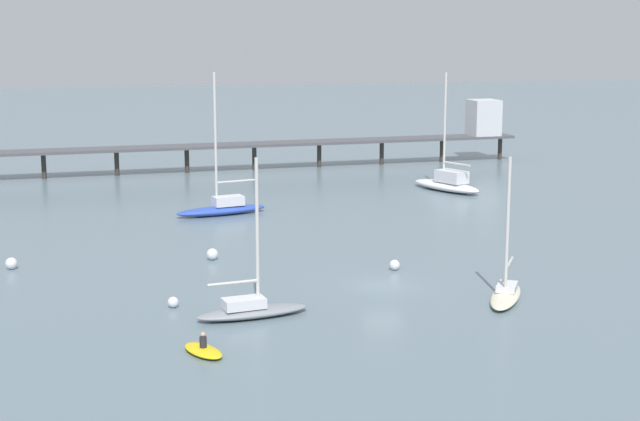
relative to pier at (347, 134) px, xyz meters
The scene contains 11 objects.
ground_plane 52.38m from the pier, 102.01° to the right, with size 400.00×400.00×0.00m, color slate.
pier is the anchor object (origin of this frame).
sailboat_blue 31.44m from the pier, 124.47° to the right, with size 8.26×3.70×12.19m.
sailboat_white 19.72m from the pier, 74.03° to the right, with size 5.86×8.72×11.52m.
sailboat_cream 55.93m from the pier, 94.74° to the right, with size 4.56×6.17×8.63m.
sailboat_gray 59.32m from the pier, 109.71° to the right, with size 6.66×2.84×9.00m.
dinghy_yellow 65.70m from the pier, 110.77° to the right, with size 2.39×3.19×1.14m.
mooring_buoy_mid 58.21m from the pier, 114.49° to the right, with size 0.64×0.64×0.64m, color silver.
mooring_buoy_inner 53.66m from the pier, 129.31° to the right, with size 0.79×0.79×0.79m, color silver.
mooring_buoy_outer 48.40m from the pier, 100.73° to the right, with size 0.70×0.70×0.70m, color silver.
mooring_buoy_far 46.73m from the pier, 116.10° to the right, with size 0.81×0.81×0.81m, color silver.
Camera 1 is at (-17.11, -56.56, 16.21)m, focal length 54.64 mm.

